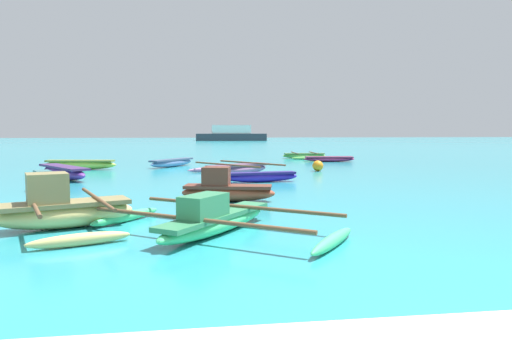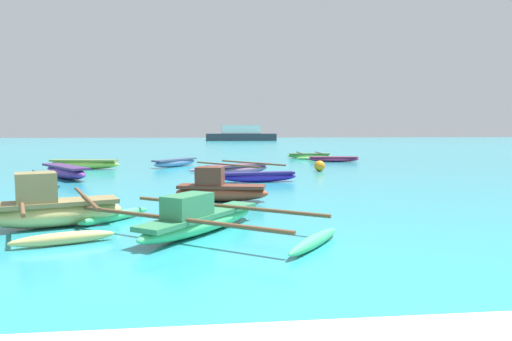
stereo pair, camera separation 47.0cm
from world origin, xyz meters
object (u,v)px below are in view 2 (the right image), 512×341
Objects in this scene: moored_boat_5 at (84,164)px; distant_ferry at (241,134)px; moored_boat_7 at (43,184)px; moored_boat_2 at (219,189)px; moored_boat_4 at (175,162)px; mooring_buoy_0 at (320,166)px; moored_boat_3 at (239,169)px; moored_boat_8 at (200,220)px; moored_boat_1 at (65,171)px; moored_boat_6 at (334,159)px; moored_boat_10 at (260,176)px; moored_boat_0 at (309,156)px; moored_boat_9 at (52,209)px.

moored_boat_5 is 63.31m from distant_ferry.
moored_boat_7 is (0.88, -7.93, -0.03)m from moored_boat_5.
moored_boat_2 reaches higher than moored_boat_7.
moored_boat_4 is 6.11× the size of mooring_buoy_0.
moored_boat_3 is 1.00× the size of moored_boat_8.
moored_boat_2 is at bearing -119.80° from mooring_buoy_0.
moored_boat_2 reaches higher than moored_boat_1.
moored_boat_7 reaches higher than moored_boat_6.
moored_boat_10 is at bearing -117.80° from moored_boat_3.
moored_boat_0 is 14.12m from moored_boat_10.
mooring_buoy_0 is (5.07, 11.65, 0.00)m from moored_boat_8.
moored_boat_8 is at bearing -59.68° from moored_boat_5.
moored_boat_3 is (6.59, 0.87, -0.05)m from moored_boat_1.
moored_boat_9 is (-9.47, -20.20, 0.16)m from moored_boat_0.
moored_boat_6 is at bearing 37.35° from moored_boat_9.
moored_boat_7 is (-3.21, -9.06, -0.00)m from moored_boat_4.
moored_boat_6 is 11.27m from moored_boat_10.
moored_boat_5 is (-6.97, 3.26, 0.02)m from moored_boat_3.
moored_boat_8 is at bearing -38.39° from moored_boat_9.
mooring_buoy_0 is at bearing 92.88° from moored_boat_7.
moored_boat_9 is (-4.18, -9.85, 0.12)m from moored_boat_3.
distant_ferry is (4.60, 68.33, 0.95)m from moored_boat_10.
mooring_buoy_0 is at bearing -83.04° from moored_boat_4.
moored_boat_2 is 0.68× the size of moored_boat_9.
distant_ferry is at bearing 97.12° from moored_boat_2.
moored_boat_7 is (-5.07, 2.42, -0.09)m from moored_boat_2.
moored_boat_6 is at bearing 53.57° from moored_boat_10.
moored_boat_0 is 9.51m from mooring_buoy_0.
moored_boat_8 is at bearing -106.01° from moored_boat_6.
moored_boat_3 is 0.36× the size of distant_ferry.
distant_ferry is (6.55, 76.07, 0.91)m from moored_boat_8.
moored_boat_7 is (-11.38, -15.02, 0.04)m from moored_boat_0.
moored_boat_2 is at bearing -105.88° from moored_boat_0.
moored_boat_2 reaches higher than moored_boat_3.
moored_boat_0 is 1.07× the size of moored_boat_6.
distant_ferry is at bearing 61.38° from moored_boat_9.
moored_boat_0 is at bearing 107.42° from moored_boat_6.
moored_boat_9 is 1.35× the size of moored_boat_10.
moored_boat_7 is at bearing 88.63° from moored_boat_9.
moored_boat_8 reaches higher than mooring_buoy_0.
moored_boat_7 is (0.50, -3.80, -0.05)m from moored_boat_1.
moored_boat_2 is 4.42m from moored_boat_10.
moored_boat_0 is at bearing 79.79° from mooring_buoy_0.
moored_boat_5 is at bearing 167.86° from mooring_buoy_0.
moored_boat_2 reaches higher than mooring_buoy_0.
moored_boat_10 is at bearing -93.85° from distant_ferry.
moored_boat_6 is at bearing 106.64° from moored_boat_7.
moored_boat_1 is at bearing -169.69° from mooring_buoy_0.
moored_boat_10 is (1.95, 7.74, -0.04)m from moored_boat_8.
moored_boat_1 is 67.30m from distant_ferry.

